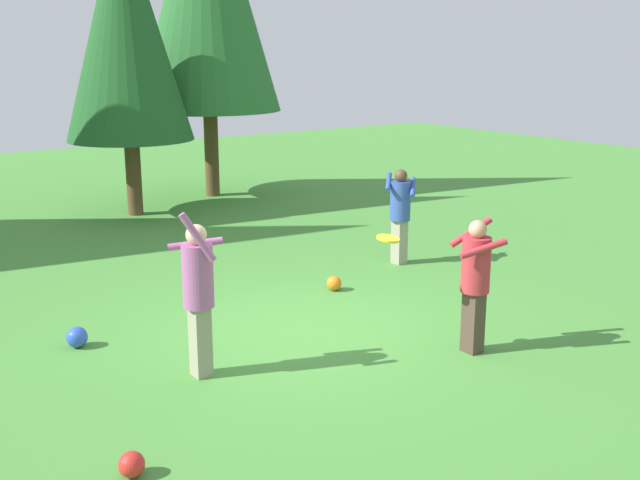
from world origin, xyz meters
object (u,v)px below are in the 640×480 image
at_px(person_bystander, 400,208).
at_px(tree_center, 125,26).
at_px(ball_orange, 334,283).
at_px(ball_red, 132,464).
at_px(person_catcher, 475,275).
at_px(frisbee, 388,238).
at_px(person_thrower, 198,287).
at_px(ball_blue, 77,337).

height_order(person_bystander, tree_center, tree_center).
height_order(ball_orange, ball_red, ball_red).
xyz_separation_m(person_catcher, ball_orange, (0.06, 2.88, -0.85)).
xyz_separation_m(person_bystander, tree_center, (-2.13, 6.26, 3.01)).
xyz_separation_m(frisbee, ball_orange, (1.03, 2.44, -1.34)).
relative_size(person_bystander, tree_center, 0.25).
bearing_deg(person_thrower, person_catcher, -0.81).
bearing_deg(person_thrower, frisbee, -0.00).
bearing_deg(frisbee, ball_red, -167.69).
xyz_separation_m(person_catcher, ball_blue, (-3.83, 2.86, -0.83)).
xyz_separation_m(ball_red, ball_blue, (0.57, 3.17, 0.01)).
relative_size(person_thrower, person_bystander, 1.19).
bearing_deg(person_thrower, ball_orange, 50.41).
distance_m(ball_red, ball_blue, 3.22).
bearing_deg(ball_blue, person_bystander, 6.08).
height_order(person_catcher, ball_blue, person_catcher).
distance_m(ball_orange, ball_red, 5.48).
bearing_deg(ball_blue, ball_red, -100.28).
xyz_separation_m(person_thrower, ball_red, (-1.44, -1.55, -0.92)).
height_order(person_bystander, ball_red, person_bystander).
distance_m(person_catcher, person_bystander, 3.92).
distance_m(person_catcher, ball_orange, 3.00).
relative_size(person_thrower, person_catcher, 1.18).
bearing_deg(ball_blue, person_catcher, -36.79).
relative_size(person_catcher, person_bystander, 1.01).
relative_size(person_catcher, tree_center, 0.26).
height_order(ball_orange, tree_center, tree_center).
height_order(ball_blue, tree_center, tree_center).
bearing_deg(ball_red, ball_orange, 35.56).
bearing_deg(tree_center, ball_red, -112.29).
bearing_deg(frisbee, tree_center, 85.79).
bearing_deg(ball_orange, ball_blue, -179.71).
distance_m(person_thrower, ball_red, 2.31).
bearing_deg(ball_blue, person_thrower, -61.90).
xyz_separation_m(frisbee, ball_red, (-3.43, -0.75, -1.34)).
relative_size(person_bystander, ball_red, 6.98).
bearing_deg(ball_red, person_catcher, 3.98).
bearing_deg(ball_red, frisbee, 12.31).
distance_m(person_bystander, ball_red, 7.34).
distance_m(person_bystander, ball_orange, 2.05).
bearing_deg(ball_orange, person_bystander, 18.16).
bearing_deg(frisbee, person_catcher, -24.43).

